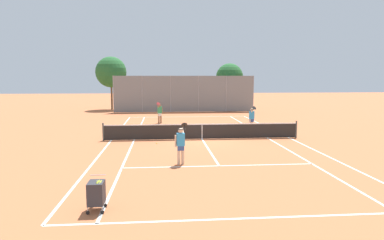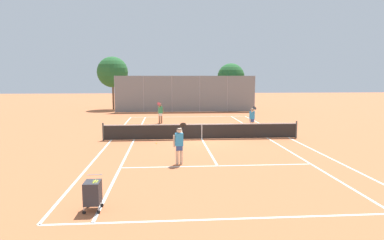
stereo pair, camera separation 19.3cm
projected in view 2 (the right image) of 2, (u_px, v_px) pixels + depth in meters
name	position (u px, v px, depth m)	size (l,w,h in m)	color
ground_plane	(202.00, 139.00, 20.99)	(120.00, 120.00, 0.00)	#BC663D
court_line_markings	(202.00, 139.00, 20.99)	(11.10, 23.90, 0.01)	silver
tennis_net	(202.00, 131.00, 20.93)	(12.00, 0.10, 1.07)	#474C47
ball_cart	(93.00, 192.00, 9.71)	(0.50, 0.63, 0.96)	#2D2D33
player_near_side	(179.00, 143.00, 14.85)	(0.60, 0.78, 1.77)	beige
player_far_left	(160.00, 112.00, 28.11)	(0.52, 0.85, 1.77)	#936B4C
player_far_right	(252.00, 118.00, 24.28)	(0.43, 0.90, 1.77)	beige
loose_tennis_ball_0	(187.00, 133.00, 22.91)	(0.07, 0.07, 0.07)	#D1DB33
loose_tennis_ball_1	(156.00, 143.00, 19.53)	(0.07, 0.07, 0.07)	#D1DB33
loose_tennis_ball_2	(145.00, 131.00, 23.97)	(0.07, 0.07, 0.07)	#D1DB33
back_fence	(186.00, 94.00, 37.07)	(15.28, 0.08, 3.94)	gray
tree_behind_left	(112.00, 73.00, 39.81)	(3.57, 3.57, 6.14)	brown
tree_behind_right	(230.00, 78.00, 40.10)	(3.17, 3.17, 5.38)	brown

